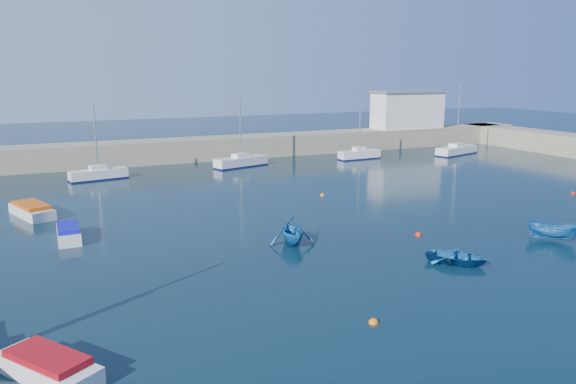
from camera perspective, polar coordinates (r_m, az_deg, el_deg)
name	(u,v)px	position (r m, az deg, el deg)	size (l,w,h in m)	color
ground	(465,287)	(29.65, 17.57, -9.20)	(220.00, 220.00, 0.00)	black
back_wall	(204,149)	(69.51, -8.51, 4.38)	(96.00, 4.50, 2.60)	gray
right_arm	(557,143)	(82.32, 25.70, 4.50)	(4.50, 32.00, 2.60)	gray
harbor_office	(407,111)	(82.55, 12.03, 8.10)	(10.00, 4.00, 5.00)	silver
sailboat_5	(98,174)	(58.76, -18.71, 1.75)	(5.73, 2.51, 7.40)	silver
sailboat_6	(241,161)	(63.61, -4.81, 3.11)	(6.59, 3.52, 8.36)	silver
sailboat_7	(359,154)	(69.57, 7.25, 3.83)	(5.43, 1.77, 7.22)	silver
sailboat_8	(456,150)	(76.01, 16.74, 4.10)	(7.02, 3.75, 8.82)	silver
motorboat_0	(48,367)	(22.10, -23.20, -15.98)	(3.54, 4.27, 0.93)	silver
motorboat_1	(69,233)	(38.47, -21.40, -3.89)	(1.41, 3.85, 0.94)	silver
motorboat_2	(32,210)	(45.65, -24.58, -1.69)	(3.24, 5.14, 1.00)	silver
dinghy_center	(457,257)	(32.91, 16.78, -6.37)	(2.40, 3.36, 0.70)	#175C9E
dinghy_left	(292,230)	(34.85, 0.38, -3.93)	(2.82, 3.27, 1.72)	#175C9E
dinghy_right	(553,231)	(39.53, 25.32, -3.59)	(1.14, 3.03, 1.17)	#175C9E
buoy_0	(374,323)	(24.82, 8.69, -13.03)	(0.44, 0.44, 0.44)	orange
buoy_1	(418,235)	(37.84, 13.12, -4.31)	(0.48, 0.48, 0.48)	#B11E0D
buoy_3	(322,196)	(48.64, 3.52, -0.37)	(0.42, 0.42, 0.42)	orange
buoy_4	(573,194)	(55.24, 26.97, -0.17)	(0.42, 0.42, 0.42)	#B11E0D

